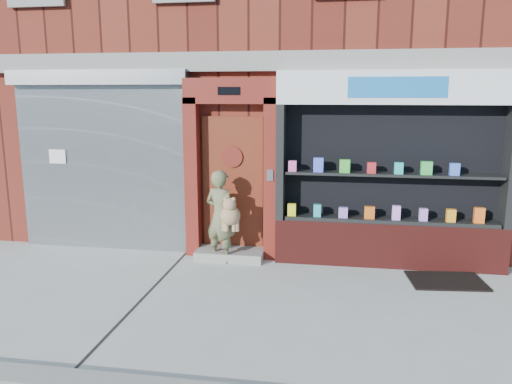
# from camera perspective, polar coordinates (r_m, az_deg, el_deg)

# --- Properties ---
(ground) EXTENTS (80.00, 80.00, 0.00)m
(ground) POSITION_cam_1_polar(r_m,az_deg,el_deg) (6.58, 0.38, -12.65)
(ground) COLOR #9E9E99
(ground) RESTS_ON ground
(building) EXTENTS (12.00, 8.16, 8.00)m
(building) POSITION_cam_1_polar(r_m,az_deg,el_deg) (12.05, 5.06, 17.55)
(building) COLOR #5B1D14
(building) RESTS_ON ground
(shutter_bay) EXTENTS (3.10, 0.30, 3.04)m
(shutter_bay) POSITION_cam_1_polar(r_m,az_deg,el_deg) (8.85, -17.17, 4.60)
(shutter_bay) COLOR gray
(shutter_bay) RESTS_ON ground
(red_door_bay) EXTENTS (1.52, 0.58, 2.90)m
(red_door_bay) POSITION_cam_1_polar(r_m,az_deg,el_deg) (8.08, -2.81, 2.62)
(red_door_bay) COLOR #5E1610
(red_door_bay) RESTS_ON ground
(pharmacy_bay) EXTENTS (3.50, 0.41, 3.00)m
(pharmacy_bay) POSITION_cam_1_polar(r_m,az_deg,el_deg) (7.91, 15.11, 1.44)
(pharmacy_bay) COLOR #5A1815
(pharmacy_bay) RESTS_ON ground
(woman) EXTENTS (0.67, 0.58, 1.49)m
(woman) POSITION_cam_1_polar(r_m,az_deg,el_deg) (7.92, -3.93, -2.74)
(woman) COLOR #636542
(woman) RESTS_ON ground
(doormat) EXTENTS (1.11, 0.83, 0.03)m
(doormat) POSITION_cam_1_polar(r_m,az_deg,el_deg) (7.78, 20.90, -9.46)
(doormat) COLOR black
(doormat) RESTS_ON ground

